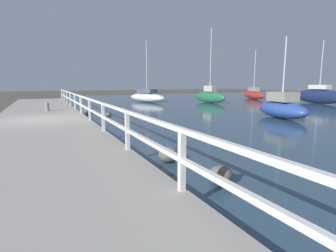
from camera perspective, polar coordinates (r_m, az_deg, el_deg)
name	(u,v)px	position (r m, az deg, el deg)	size (l,w,h in m)	color
ground_plane	(42,126)	(14.00, -25.79, -0.05)	(120.00, 120.00, 0.00)	#4C473D
dock_walkway	(41,123)	(13.97, -25.83, 0.63)	(4.28, 36.00, 0.34)	#9E998E
railing	(85,103)	(14.02, -17.71, 4.76)	(0.10, 32.50, 1.04)	white
boulder_upstream	(90,109)	(20.34, -16.58, 3.58)	(0.39, 0.36, 0.30)	slate
boulder_downstream	(221,175)	(5.60, 11.36, -10.38)	(0.52, 0.47, 0.39)	#666056
boulder_water_edge	(108,115)	(16.42, -12.85, 2.43)	(0.39, 0.35, 0.29)	#666056
boulder_far_strip	(88,111)	(18.31, -17.07, 3.19)	(0.59, 0.53, 0.44)	#666056
boulder_mid_strip	(169,154)	(6.93, 0.14, -6.20)	(0.55, 0.50, 0.41)	#666056
mooring_bollard	(47,106)	(18.04, -24.84, 3.91)	(0.26, 0.26, 0.56)	gray
sailboat_red	(254,94)	(35.35, 18.12, 6.57)	(2.47, 5.33, 6.04)	red
sailboat_green	(210,96)	(27.58, 9.09, 6.45)	(1.52, 4.48, 7.42)	#236B42
sailboat_blue	(282,108)	(16.82, 23.51, 3.66)	(2.30, 4.32, 4.64)	#2D4C9E
sailboat_navy	(319,96)	(30.36, 30.00, 5.75)	(1.71, 5.98, 6.10)	#192347
sailboat_white	(147,97)	(28.33, -4.58, 6.38)	(3.17, 5.41, 6.37)	white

